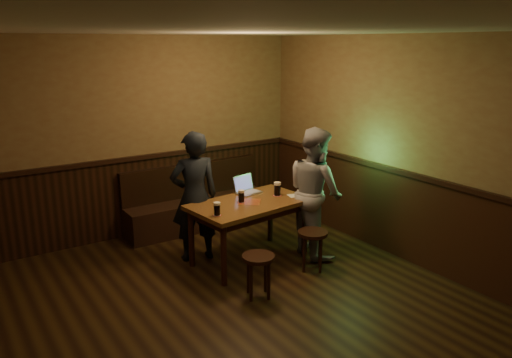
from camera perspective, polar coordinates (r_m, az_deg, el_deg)
The scene contains 12 objects.
room at distance 4.79m, azimuth -1.69°, elevation -2.82°, with size 5.04×6.04×2.84m.
bench at distance 7.53m, azimuth -6.76°, elevation -3.21°, with size 2.20×0.50×0.95m.
pub_table at distance 6.22m, azimuth -0.76°, elevation -3.53°, with size 1.55×1.00×0.79m.
stool_left at distance 5.46m, azimuth 0.28°, elevation -9.66°, with size 0.46×0.46×0.48m.
stool_right at distance 6.12m, azimuth 6.49°, elevation -6.84°, with size 0.40×0.40×0.49m.
pint_left at distance 5.70m, azimuth -4.48°, elevation -3.42°, with size 0.10×0.10×0.16m.
pint_mid at distance 6.14m, azimuth -1.69°, elevation -1.97°, with size 0.10×0.10×0.16m.
pint_right at distance 6.41m, azimuth 2.46°, elevation -1.13°, with size 0.12×0.12×0.18m.
laptop at distance 6.55m, azimuth -1.12°, elevation -1.07°, with size 0.35×0.30×0.22m.
menu at distance 6.46m, azimuth 4.66°, elevation -1.87°, with size 0.22×0.15×0.00m, color silver.
person_suit at distance 6.29m, azimuth -7.04°, elevation -2.01°, with size 0.61×0.40×1.66m, color black.
person_grey at distance 6.46m, azimuth 6.75°, elevation -1.44°, with size 0.82×0.64×1.68m, color gray.
Camera 1 is at (-2.40, -3.65, 2.69)m, focal length 35.00 mm.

